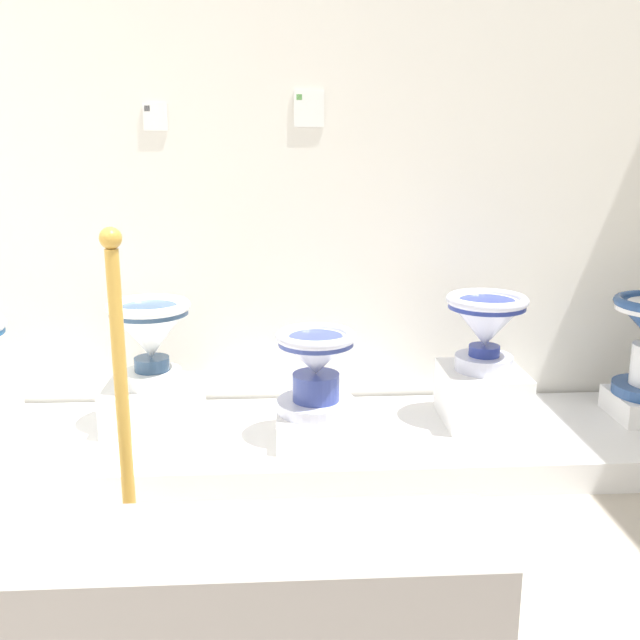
# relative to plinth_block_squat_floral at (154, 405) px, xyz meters

# --- Properties ---
(wall_back) EXTENTS (4.38, 0.06, 3.16)m
(wall_back) POSITION_rel_plinth_block_squat_floral_xyz_m (0.69, 0.34, 1.36)
(wall_back) COLOR white
(wall_back) RESTS_ON ground_plane
(display_platform) EXTENTS (3.58, 0.78, 0.12)m
(display_platform) POSITION_rel_plinth_block_squat_floral_xyz_m (0.69, -0.10, -0.15)
(display_platform) COLOR white
(display_platform) RESTS_ON ground_plane
(plinth_block_squat_floral) EXTENTS (0.40, 0.34, 0.18)m
(plinth_block_squat_floral) POSITION_rel_plinth_block_squat_floral_xyz_m (0.00, 0.00, 0.00)
(plinth_block_squat_floral) COLOR white
(plinth_block_squat_floral) RESTS_ON display_platform
(antique_toilet_squat_floral) EXTENTS (0.34, 0.34, 0.36)m
(antique_toilet_squat_floral) POSITION_rel_plinth_block_squat_floral_xyz_m (-0.00, 0.00, 0.32)
(antique_toilet_squat_floral) COLOR white
(antique_toilet_squat_floral) RESTS_ON plinth_block_squat_floral
(plinth_block_central_ornate) EXTENTS (0.32, 0.36, 0.12)m
(plinth_block_central_ornate) POSITION_rel_plinth_block_squat_floral_xyz_m (0.68, -0.17, -0.03)
(plinth_block_central_ornate) COLOR white
(plinth_block_central_ornate) RESTS_ON display_platform
(antique_toilet_central_ornate) EXTENTS (0.32, 0.32, 0.33)m
(antique_toilet_central_ornate) POSITION_rel_plinth_block_squat_floral_xyz_m (0.68, -0.17, 0.23)
(antique_toilet_central_ornate) COLOR silver
(antique_toilet_central_ornate) RESTS_ON plinth_block_central_ornate
(plinth_block_rightmost) EXTENTS (0.34, 0.37, 0.23)m
(plinth_block_rightmost) POSITION_rel_plinth_block_squat_floral_xyz_m (1.40, -0.02, 0.02)
(plinth_block_rightmost) COLOR white
(plinth_block_rightmost) RESTS_ON display_platform
(antique_toilet_rightmost) EXTENTS (0.34, 0.34, 0.33)m
(antique_toilet_rightmost) POSITION_rel_plinth_block_squat_floral_xyz_m (1.40, -0.02, 0.34)
(antique_toilet_rightmost) COLOR silver
(antique_toilet_rightmost) RESTS_ON plinth_block_rightmost
(info_placard_second) EXTENTS (0.10, 0.01, 0.11)m
(info_placard_second) POSITION_rel_plinth_block_squat_floral_xyz_m (0.02, 0.31, 1.18)
(info_placard_second) COLOR white
(info_placard_third) EXTENTS (0.13, 0.01, 0.15)m
(info_placard_third) POSITION_rel_plinth_block_squat_floral_xyz_m (0.67, 0.31, 1.22)
(info_placard_third) COLOR white
(stanchion_post_near_left) EXTENTS (0.28, 0.28, 1.07)m
(stanchion_post_near_left) POSITION_rel_plinth_block_squat_floral_xyz_m (0.07, -0.88, 0.09)
(stanchion_post_near_left) COLOR gold
(stanchion_post_near_left) RESTS_ON ground_plane
(museum_bench) EXTENTS (1.18, 0.36, 0.40)m
(museum_bench) POSITION_rel_plinth_block_squat_floral_xyz_m (0.46, -1.38, -0.02)
(museum_bench) COLOR gray
(museum_bench) RESTS_ON ground_plane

